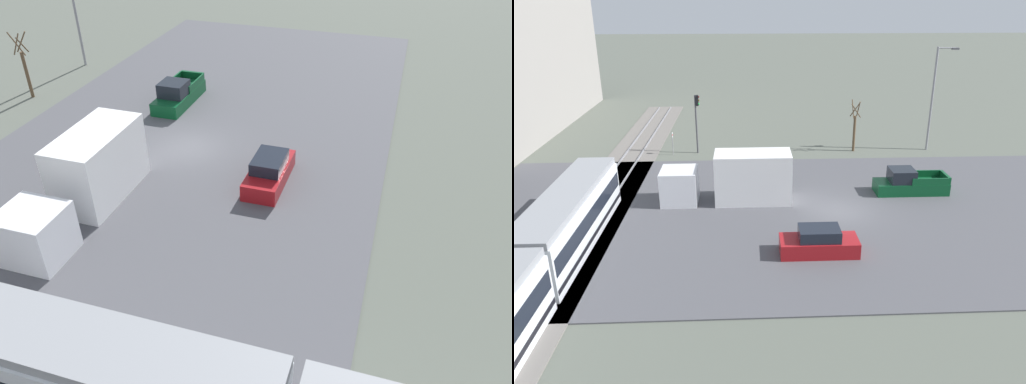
% 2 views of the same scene
% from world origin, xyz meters
% --- Properties ---
extents(ground_plane, '(320.00, 320.00, 0.00)m').
position_xyz_m(ground_plane, '(0.00, 0.00, 0.00)').
color(ground_plane, '#565B51').
extents(road_surface, '(23.13, 51.65, 0.08)m').
position_xyz_m(road_surface, '(0.00, 0.00, 0.04)').
color(road_surface, '#4C4C51').
rests_on(road_surface, ground).
extents(rail_bed, '(68.64, 4.40, 0.22)m').
position_xyz_m(rail_bed, '(0.00, 16.58, 0.05)').
color(rail_bed, slate).
rests_on(rail_bed, ground).
extents(light_rail_tram, '(25.85, 2.69, 4.36)m').
position_xyz_m(light_rail_tram, '(-10.19, 16.58, 1.65)').
color(light_rail_tram, white).
rests_on(light_rail_tram, ground).
extents(box_truck, '(2.61, 9.04, 3.53)m').
position_xyz_m(box_truck, '(2.29, 7.07, 1.71)').
color(box_truck, silver).
rests_on(box_truck, ground).
extents(pickup_truck, '(1.92, 5.26, 1.84)m').
position_xyz_m(pickup_truck, '(3.25, -5.67, 0.77)').
color(pickup_truck, '#0C4723').
rests_on(pickup_truck, ground).
extents(sedan_car_0, '(1.84, 4.42, 1.58)m').
position_xyz_m(sedan_car_0, '(-5.65, 2.27, 0.73)').
color(sedan_car_0, maroon).
rests_on(sedan_car_0, ground).
extents(traffic_light_pole, '(0.28, 0.47, 5.36)m').
position_xyz_m(traffic_light_pole, '(14.18, 10.69, 3.46)').
color(traffic_light_pole, '#47474C').
rests_on(traffic_light_pole, ground).
extents(street_tree, '(1.13, 0.94, 4.76)m').
position_xyz_m(street_tree, '(14.06, -3.77, 2.17)').
color(street_tree, brown).
rests_on(street_tree, ground).
extents(street_lamp_near_crossing, '(0.36, 1.95, 9.43)m').
position_xyz_m(street_lamp_near_crossing, '(14.18, -10.97, 5.36)').
color(street_lamp_near_crossing, gray).
rests_on(street_lamp_near_crossing, ground).
extents(no_parking_sign, '(0.32, 0.08, 2.11)m').
position_xyz_m(no_parking_sign, '(13.61, 12.94, 1.29)').
color(no_parking_sign, gray).
rests_on(no_parking_sign, ground).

